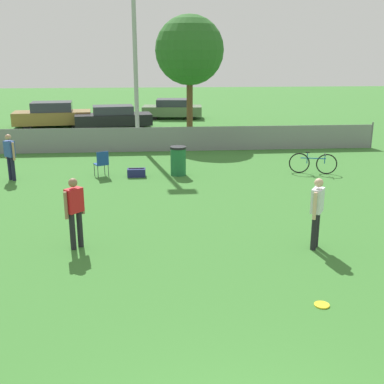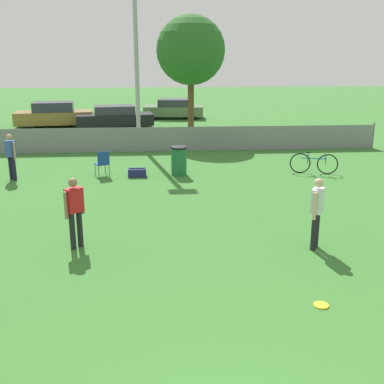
% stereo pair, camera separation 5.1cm
% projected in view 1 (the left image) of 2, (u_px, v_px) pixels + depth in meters
% --- Properties ---
extents(fence_backline, '(18.91, 0.07, 1.21)m').
position_uv_depth(fence_backline, '(171.00, 139.00, 21.81)').
color(fence_backline, gray).
rests_on(fence_backline, ground_plane).
extents(light_pole, '(0.90, 0.36, 9.78)m').
position_uv_depth(light_pole, '(134.00, 22.00, 21.80)').
color(light_pole, '#9E9EA3').
rests_on(light_pole, ground_plane).
extents(tree_near_pole, '(3.47, 3.47, 6.18)m').
position_uv_depth(tree_near_pole, '(190.00, 51.00, 24.11)').
color(tree_near_pole, brown).
rests_on(tree_near_pole, ground_plane).
extents(player_thrower_red, '(0.42, 0.43, 1.65)m').
position_uv_depth(player_thrower_red, '(75.00, 209.00, 10.81)').
color(player_thrower_red, black).
rests_on(player_thrower_red, ground_plane).
extents(player_receiver_white, '(0.39, 0.47, 1.65)m').
position_uv_depth(player_receiver_white, '(317.00, 209.00, 10.80)').
color(player_receiver_white, black).
rests_on(player_receiver_white, ground_plane).
extents(spectator_in_blue, '(0.42, 0.40, 1.63)m').
position_uv_depth(spectator_in_blue, '(10.00, 154.00, 16.69)').
color(spectator_in_blue, '#191933').
rests_on(spectator_in_blue, ground_plane).
extents(frisbee_disc, '(0.27, 0.27, 0.03)m').
position_uv_depth(frisbee_disc, '(322.00, 305.00, 8.54)').
color(frisbee_disc, yellow).
rests_on(frisbee_disc, ground_plane).
extents(folding_chair_sideline, '(0.59, 0.59, 0.93)m').
position_uv_depth(folding_chair_sideline, '(102.00, 162.00, 17.31)').
color(folding_chair_sideline, '#333338').
rests_on(folding_chair_sideline, ground_plane).
extents(bicycle_sideline, '(1.70, 0.57, 0.81)m').
position_uv_depth(bicycle_sideline, '(313.00, 163.00, 17.76)').
color(bicycle_sideline, black).
rests_on(bicycle_sideline, ground_plane).
extents(trash_bin, '(0.59, 0.59, 1.06)m').
position_uv_depth(trash_bin, '(178.00, 161.00, 17.53)').
color(trash_bin, '#1E6638').
rests_on(trash_bin, ground_plane).
extents(gear_bag_sideline, '(0.65, 0.36, 0.32)m').
position_uv_depth(gear_bag_sideline, '(136.00, 173.00, 17.40)').
color(gear_bag_sideline, navy).
rests_on(gear_bag_sideline, ground_plane).
extents(parked_car_tan, '(4.69, 2.32, 1.49)m').
position_uv_depth(parked_car_tan, '(52.00, 115.00, 28.94)').
color(parked_car_tan, black).
rests_on(parked_car_tan, ground_plane).
extents(parked_car_dark, '(4.64, 2.28, 1.33)m').
position_uv_depth(parked_car_dark, '(113.00, 117.00, 28.39)').
color(parked_car_dark, black).
rests_on(parked_car_dark, ground_plane).
extents(parked_car_olive, '(4.12, 2.18, 1.31)m').
position_uv_depth(parked_car_olive, '(172.00, 109.00, 32.71)').
color(parked_car_olive, black).
rests_on(parked_car_olive, ground_plane).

